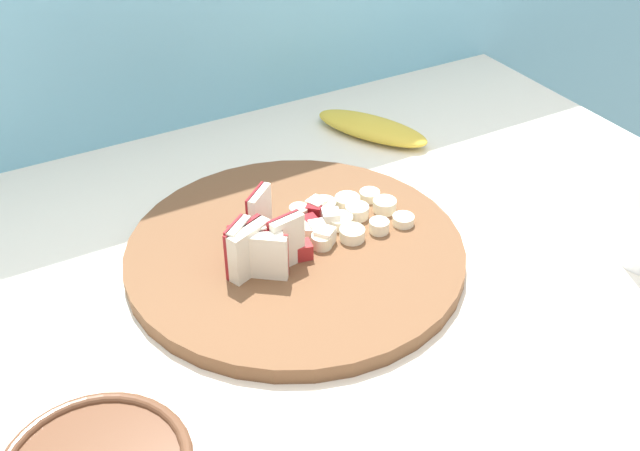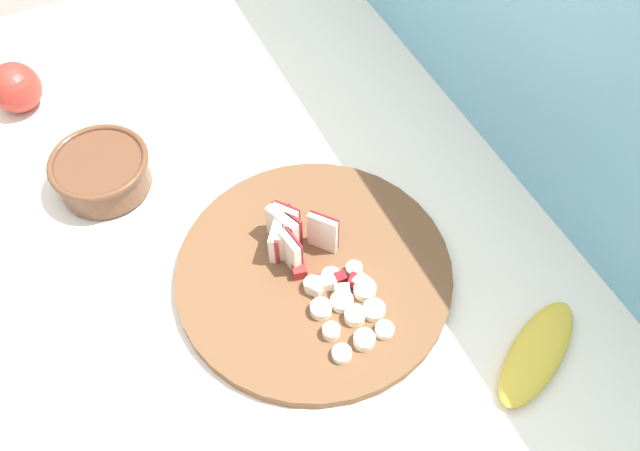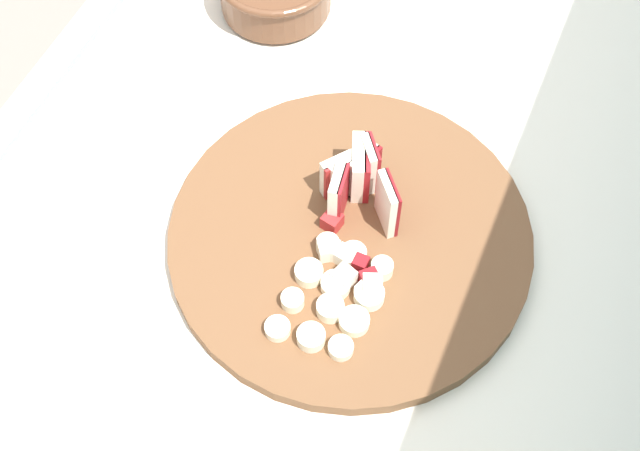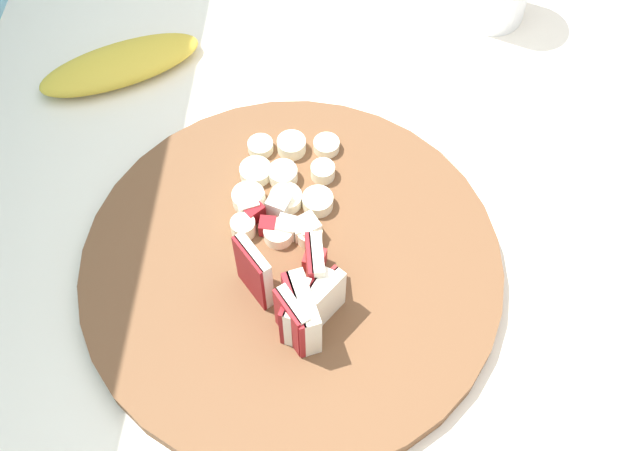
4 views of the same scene
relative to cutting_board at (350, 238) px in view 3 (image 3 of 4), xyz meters
The scene contains 6 objects.
ground 0.95m from the cutting_board, 159.42° to the right, with size 10.00×10.00×0.00m, color gray.
tiled_countertop 0.49m from the cutting_board, 159.08° to the right, with size 1.30×0.77×0.94m.
cutting_board is the anchor object (origin of this frame).
apple_wedge_fan 0.06m from the cutting_board, 166.39° to the right, with size 0.09×0.09×0.06m.
apple_dice_pile 0.04m from the cutting_board, 19.13° to the left, with size 0.08×0.09×0.02m.
banana_slice_rows 0.08m from the cutting_board, 10.06° to the left, with size 0.13×0.09×0.02m.
Camera 3 is at (0.53, 0.19, 1.72)m, focal length 49.62 mm.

